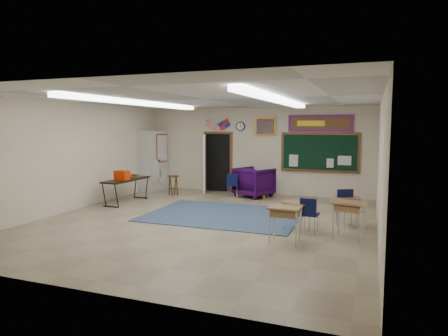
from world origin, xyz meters
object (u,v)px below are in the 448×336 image
(student_desk_front_right, at_px, (347,210))
(wooden_stool, at_px, (173,185))
(wingback_armchair, at_px, (254,182))
(folding_table, at_px, (126,190))
(student_desk_front_left, at_px, (296,215))

(student_desk_front_right, distance_m, wooden_stool, 6.29)
(wingback_armchair, xyz_separation_m, folding_table, (-3.41, -2.38, -0.09))
(student_desk_front_right, relative_size, wooden_stool, 1.01)
(folding_table, relative_size, wooden_stool, 2.67)
(wingback_armchair, distance_m, student_desk_front_right, 4.35)
(wingback_armchair, height_order, folding_table, folding_table)
(wingback_armchair, relative_size, student_desk_front_right, 1.60)
(student_desk_front_right, relative_size, folding_table, 0.38)
(folding_table, distance_m, wooden_stool, 1.86)
(folding_table, bearing_deg, student_desk_front_right, -4.15)
(student_desk_front_left, bearing_deg, student_desk_front_right, 66.71)
(student_desk_front_right, bearing_deg, student_desk_front_left, -143.75)
(student_desk_front_left, relative_size, wooden_stool, 1.00)
(student_desk_front_left, distance_m, folding_table, 5.76)
(wingback_armchair, distance_m, wooden_stool, 2.77)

